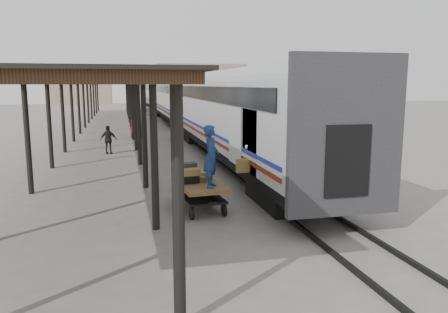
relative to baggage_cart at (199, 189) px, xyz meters
The scene contains 11 objects.
ground 0.77m from the baggage_cart, 110.35° to the left, with size 160.00×160.00×0.00m, color slate.
train 34.38m from the baggage_cart, 84.90° to the left, with size 3.45×76.01×4.01m.
canopy 24.87m from the baggage_cart, 98.27° to the left, with size 4.90×64.30×4.15m.
rails 34.53m from the baggage_cart, 84.92° to the left, with size 1.54×150.00×0.12m.
building_far 79.67m from the baggage_cart, 79.97° to the left, with size 18.00×10.00×8.00m, color tan.
building_left 83.04m from the baggage_cart, 97.02° to the left, with size 12.00×8.00×6.00m, color tan.
baggage_cart is the anchor object (origin of this frame).
suitcase_stack 0.56m from the baggage_cart, 115.07° to the left, with size 1.21×1.14×0.58m.
luggage_tug 19.56m from the baggage_cart, 93.49° to the left, with size 0.98×1.54×1.33m.
porter 1.34m from the baggage_cart, 68.96° to the right, with size 0.68×0.45×1.87m, color navy.
pedestrian 12.52m from the baggage_cart, 104.20° to the left, with size 0.95×0.40×1.62m, color black.
Camera 1 is at (-2.16, -13.58, 3.91)m, focal length 35.00 mm.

